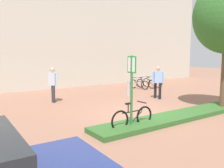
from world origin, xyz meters
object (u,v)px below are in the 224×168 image
Objects in this scene: parking_sign_post at (132,82)px; person_casual_tan at (53,82)px; bike_rack_cluster at (146,83)px; bollard_steel at (128,88)px; person_shirt_blue at (158,80)px; bike_at_sign at (133,118)px.

person_casual_tan is at bearing 94.85° from parking_sign_post.
bike_rack_cluster is 2.32× the size of bollard_steel.
person_casual_tan is (-7.12, -1.08, 0.63)m from bike_rack_cluster.
person_shirt_blue is (4.46, 3.26, -0.55)m from parking_sign_post.
parking_sign_post is 1.11× the size of bike_rack_cluster.
parking_sign_post is 1.19m from bike_at_sign.
person_casual_tan is (-4.92, 2.23, 0.00)m from person_shirt_blue.
person_shirt_blue and person_casual_tan have the same top height.
bollard_steel is (-3.06, -1.90, 0.10)m from bike_rack_cluster.
bike_rack_cluster is at bearing 56.39° from person_shirt_blue.
bike_at_sign is at bearing -143.64° from person_shirt_blue.
person_shirt_blue reaches higher than bike_at_sign.
bike_at_sign is 0.80× the size of bike_rack_cluster.
bollard_steel is 1.73m from person_shirt_blue.
bollard_steel reaches higher than bike_at_sign.
bike_at_sign is 5.45m from person_shirt_blue.
person_shirt_blue is at bearing -58.50° from bollard_steel.
person_casual_tan is at bearing 95.96° from bike_at_sign.
person_shirt_blue reaches higher than bike_rack_cluster.
bollard_steel reaches higher than bike_rack_cluster.
person_shirt_blue is (0.86, -1.41, 0.53)m from bollard_steel.
parking_sign_post is 9.42m from bike_rack_cluster.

